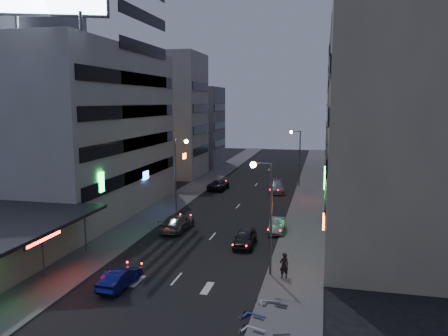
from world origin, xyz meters
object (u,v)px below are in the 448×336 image
(parked_car_right_mid, at_px, (277,225))
(parked_car_left, at_px, (218,185))
(scooter_silver_a, at_px, (267,321))
(scooter_silver_b, at_px, (280,292))
(parked_car_right_far, at_px, (276,187))
(scooter_black_b, at_px, (289,296))
(road_car_silver, at_px, (177,223))
(scooter_blue, at_px, (267,308))
(scooter_black_a, at_px, (290,325))
(parked_car_right_near, at_px, (245,238))
(road_car_blue, at_px, (120,278))
(person, at_px, (284,265))

(parked_car_right_mid, distance_m, parked_car_left, 21.17)
(scooter_silver_a, bearing_deg, scooter_silver_b, 15.55)
(parked_car_right_far, relative_size, scooter_black_b, 2.65)
(scooter_silver_b, bearing_deg, road_car_silver, 33.60)
(parked_car_right_far, bearing_deg, scooter_blue, -92.45)
(scooter_black_a, bearing_deg, parked_car_right_near, 1.38)
(scooter_black_b, bearing_deg, parked_car_right_mid, 21.71)
(scooter_silver_b, bearing_deg, scooter_black_a, -172.50)
(road_car_blue, bearing_deg, scooter_black_b, -178.05)
(scooter_silver_a, relative_size, scooter_black_b, 0.94)
(parked_car_left, relative_size, person, 2.67)
(parked_car_left, bearing_deg, parked_car_right_mid, 121.60)
(scooter_black_a, xyz_separation_m, scooter_blue, (-1.43, 1.47, 0.08))
(scooter_blue, bearing_deg, scooter_silver_b, 7.65)
(parked_car_left, height_order, scooter_black_a, parked_car_left)
(person, xyz_separation_m, scooter_silver_a, (-0.19, -7.34, -0.35))
(parked_car_right_mid, distance_m, person, 11.24)
(parked_car_right_near, relative_size, parked_car_right_mid, 1.04)
(person, bearing_deg, parked_car_right_mid, -109.23)
(person, xyz_separation_m, scooter_silver_b, (0.07, -3.57, -0.36))
(parked_car_right_near, relative_size, parked_car_right_far, 0.80)
(parked_car_left, bearing_deg, road_car_silver, 95.06)
(person, distance_m, scooter_blue, 5.86)
(parked_car_right_near, height_order, scooter_silver_b, parked_car_right_near)
(person, relative_size, scooter_black_a, 1.14)
(road_car_silver, bearing_deg, parked_car_right_far, -107.43)
(road_car_silver, bearing_deg, scooter_black_b, 133.33)
(parked_car_right_mid, xyz_separation_m, scooter_blue, (1.28, -16.94, 0.04))
(scooter_silver_b, bearing_deg, scooter_black_b, -139.98)
(parked_car_right_near, height_order, parked_car_right_mid, parked_car_right_near)
(scooter_black_a, bearing_deg, scooter_black_b, -11.92)
(scooter_silver_a, relative_size, scooter_blue, 0.98)
(parked_car_right_near, distance_m, parked_car_right_far, 23.07)
(parked_car_right_mid, height_order, road_car_blue, parked_car_right_mid)
(parked_car_right_near, bearing_deg, parked_car_left, 108.59)
(parked_car_right_far, bearing_deg, road_car_silver, -118.02)
(parked_car_right_mid, bearing_deg, scooter_black_a, -83.48)
(parked_car_right_near, distance_m, road_car_blue, 12.11)
(parked_car_right_near, xyz_separation_m, scooter_black_b, (4.57, -10.59, 0.01))
(parked_car_right_mid, bearing_deg, scooter_silver_a, -87.18)
(road_car_silver, xyz_separation_m, scooter_blue, (10.69, -15.42, -0.06))
(parked_car_right_far, bearing_deg, scooter_black_b, -90.38)
(road_car_silver, bearing_deg, scooter_black_a, 128.36)
(parked_car_right_mid, relative_size, scooter_silver_a, 2.16)
(parked_car_right_near, xyz_separation_m, parked_car_right_far, (0.13, 23.07, 0.04))
(parked_car_right_mid, relative_size, road_car_blue, 1.00)
(scooter_silver_a, bearing_deg, road_car_silver, 52.22)
(parked_car_right_mid, height_order, scooter_silver_b, parked_car_right_mid)
(parked_car_right_mid, distance_m, scooter_silver_a, 18.51)
(scooter_blue, xyz_separation_m, scooter_black_b, (1.07, 1.71, 0.03))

